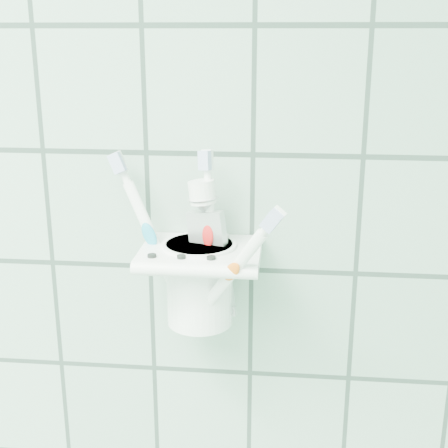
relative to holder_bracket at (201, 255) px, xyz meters
name	(u,v)px	position (x,y,z in m)	size (l,w,h in m)	color
holder_bracket	(201,255)	(0.00, 0.00, 0.00)	(0.13, 0.10, 0.04)	white
cup	(200,280)	(0.00, 0.00, -0.03)	(0.08, 0.08, 0.09)	white
toothbrush_pink	(185,232)	(-0.02, 0.00, 0.03)	(0.08, 0.04, 0.19)	white
toothbrush_blue	(213,239)	(0.01, -0.01, 0.02)	(0.02, 0.03, 0.19)	white
toothbrush_orange	(193,238)	(-0.01, -0.01, 0.02)	(0.09, 0.07, 0.18)	white
toothpaste_tube	(217,240)	(0.02, 0.01, 0.02)	(0.05, 0.04, 0.16)	silver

